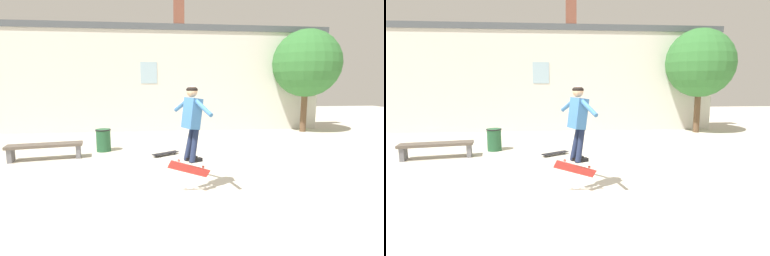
% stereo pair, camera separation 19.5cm
% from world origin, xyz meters
% --- Properties ---
extents(ground_plane, '(40.00, 40.00, 0.00)m').
position_xyz_m(ground_plane, '(0.00, 0.00, 0.00)').
color(ground_plane, beige).
extents(building_backdrop, '(15.26, 0.52, 5.98)m').
position_xyz_m(building_backdrop, '(0.01, 7.61, 2.38)').
color(building_backdrop, beige).
rests_on(building_backdrop, ground_plane).
extents(tree_right, '(2.88, 2.88, 4.41)m').
position_xyz_m(tree_right, '(6.29, 6.70, 2.96)').
color(tree_right, brown).
rests_on(tree_right, ground_plane).
extents(park_bench, '(2.03, 0.82, 0.45)m').
position_xyz_m(park_bench, '(-3.29, 2.92, 0.34)').
color(park_bench, brown).
rests_on(park_bench, ground_plane).
extents(trash_bin, '(0.48, 0.48, 0.71)m').
position_xyz_m(trash_bin, '(-1.84, 3.80, 0.37)').
color(trash_bin, '#235633').
rests_on(trash_bin, ground_plane).
extents(skater, '(0.63, 1.17, 1.46)m').
position_xyz_m(skater, '(0.51, -0.13, 1.51)').
color(skater, teal).
extents(skateboard_flipping, '(0.86, 0.29, 0.44)m').
position_xyz_m(skateboard_flipping, '(0.45, -0.14, 0.49)').
color(skateboard_flipping, red).
extents(skateboard_resting, '(0.82, 0.62, 0.08)m').
position_xyz_m(skateboard_resting, '(0.08, 2.98, 0.07)').
color(skateboard_resting, black).
rests_on(skateboard_resting, ground_plane).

